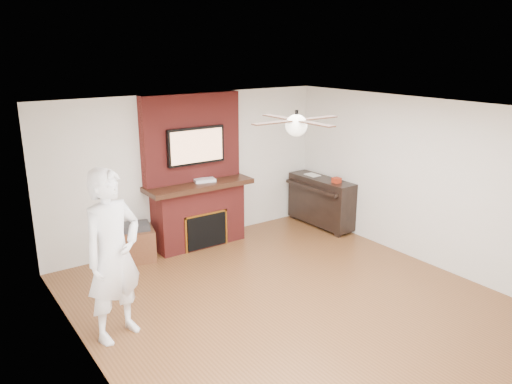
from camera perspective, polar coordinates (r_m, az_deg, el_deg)
room_shell at (r=6.15m, az=4.41°, el=-2.30°), size 5.36×5.86×2.86m
fireplace at (r=8.26m, az=-6.85°, el=0.64°), size 1.78×0.64×2.50m
tv at (r=8.07m, az=-6.86°, el=5.26°), size 1.00×0.08×0.60m
ceiling_fan at (r=5.90m, az=4.64°, el=7.70°), size 1.21×1.21×0.31m
person at (r=5.76m, az=-16.00°, el=-6.99°), size 0.85×0.70×1.98m
side_table at (r=8.01m, az=-13.42°, el=-5.68°), size 0.63×0.63×0.59m
piano at (r=9.25m, az=7.43°, el=-0.96°), size 0.55×1.40×1.00m
cable_box at (r=8.20m, az=-5.89°, el=1.35°), size 0.37×0.27×0.05m
candle_orange at (r=8.30m, az=-6.90°, el=-6.08°), size 0.07×0.07×0.13m
candle_green at (r=8.36m, az=-6.39°, el=-6.01°), size 0.07×0.07×0.10m
candle_cream at (r=8.45m, az=-5.30°, el=-5.69°), size 0.08×0.08×0.11m
candle_blue at (r=8.45m, az=-5.34°, el=-5.82°), size 0.07×0.07×0.07m
candle_orange_extra at (r=8.49m, az=-4.42°, el=-5.50°), size 0.07×0.07×0.13m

